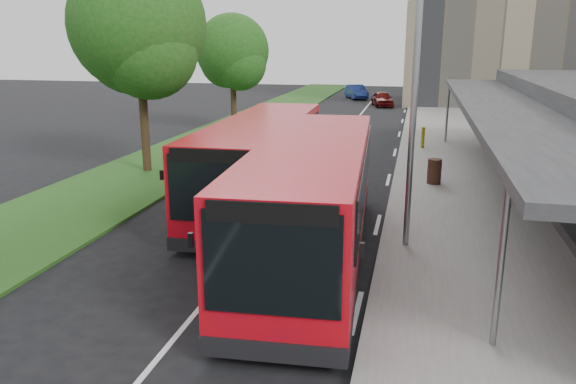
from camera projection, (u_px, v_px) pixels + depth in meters
name	position (u px, v px, depth m)	size (l,w,h in m)	color
ground	(237.00, 263.00, 14.44)	(120.00, 120.00, 0.00)	black
pavement	(446.00, 140.00, 31.94)	(5.00, 80.00, 0.15)	slate
grass_verge	(229.00, 132.00, 34.76)	(5.00, 80.00, 0.10)	#204F19
lane_centre_line	(328.00, 153.00, 28.55)	(0.12, 70.00, 0.01)	silver
kerb_dashes	(397.00, 142.00, 31.60)	(0.12, 56.00, 0.01)	silver
office_block	(539.00, 0.00, 48.57)	(22.00, 12.00, 18.00)	tan
tree_mid	(139.00, 34.00, 22.97)	(5.58, 5.58, 8.98)	black
tree_far	(233.00, 56.00, 34.55)	(4.51, 4.51, 7.22)	black
lamp_post_near	(412.00, 74.00, 14.20)	(1.44, 0.28, 8.00)	gray
lamp_post_far	(417.00, 55.00, 33.02)	(1.44, 0.28, 8.00)	gray
bus_main	(312.00, 200.00, 14.42)	(3.44, 11.06, 3.09)	#B3090E
bus_second	(261.00, 162.00, 19.13)	(3.04, 10.64, 2.99)	#B3090E
litter_bin	(434.00, 171.00, 21.81)	(0.54, 0.54, 0.97)	#3B2018
bollard	(423.00, 138.00, 29.06)	(0.17, 0.17, 1.09)	yellow
car_near	(382.00, 99.00, 48.97)	(1.54, 3.84, 1.31)	#500C0B
car_far	(356.00, 92.00, 55.37)	(1.44, 4.13, 1.36)	navy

